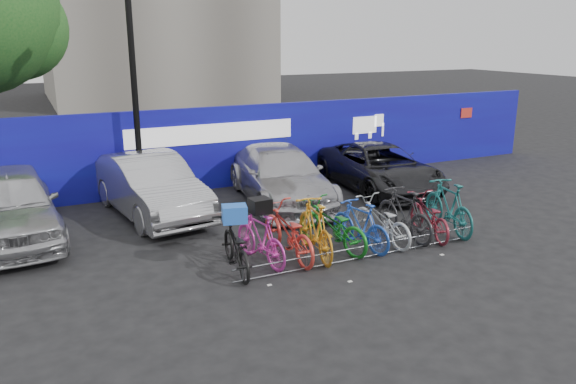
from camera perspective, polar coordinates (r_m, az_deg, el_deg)
ground at (r=11.99m, az=6.07°, el=-5.83°), size 100.00×100.00×0.00m
hoarding at (r=16.87m, az=-4.49°, el=4.75°), size 22.00×0.18×2.40m
lamppost at (r=15.16m, az=-15.40°, el=10.92°), size 0.25×0.50×6.11m
bike_rack at (r=11.46m, az=7.66°, el=-6.05°), size 5.60×0.03×0.30m
car_0 at (r=13.69m, az=-26.40°, el=-1.15°), size 2.16×4.81×1.61m
car_1 at (r=14.37m, az=-13.84°, el=0.61°), size 2.27×4.80×1.52m
car_2 at (r=15.14m, az=-0.77°, el=1.70°), size 2.70×5.25×1.46m
car_3 at (r=16.56m, az=9.29°, el=2.46°), size 2.56×4.89×1.31m
bike_0 at (r=10.77m, az=-5.37°, el=-5.55°), size 0.86×1.94×0.99m
bike_1 at (r=11.08m, az=-2.82°, el=-4.69°), size 0.78×1.81×1.05m
bike_2 at (r=11.32m, az=-0.06°, el=-4.10°), size 0.81×2.11×1.10m
bike_3 at (r=11.40m, az=2.78°, el=-3.74°), size 0.83×2.03×1.18m
bike_4 at (r=11.79m, az=4.48°, el=-3.44°), size 1.17×2.12×1.05m
bike_5 at (r=11.91m, az=7.37°, el=-3.36°), size 0.80×1.80×1.04m
bike_6 at (r=12.34m, az=9.45°, el=-2.92°), size 0.83×1.93×0.98m
bike_7 at (r=12.66m, az=11.73°, el=-2.18°), size 0.59×1.91×1.14m
bike_8 at (r=12.93m, az=14.09°, el=-2.41°), size 0.98×1.89×0.94m
bike_9 at (r=13.33m, az=15.99°, el=-1.43°), size 0.88×2.06×1.20m
cargo_crate at (r=10.55m, az=-5.46°, el=-2.23°), size 0.53×0.45×0.33m
cargo_topcase at (r=10.87m, az=-2.87°, el=-1.38°), size 0.41×0.37×0.29m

